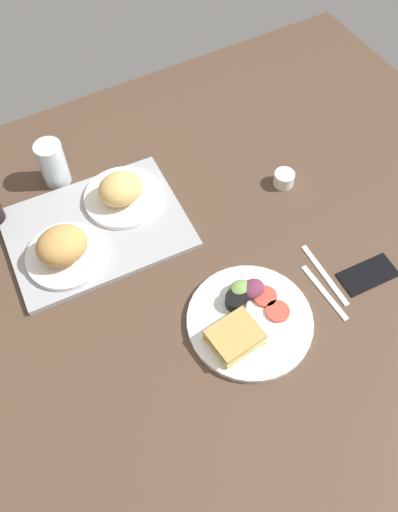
{
  "coord_description": "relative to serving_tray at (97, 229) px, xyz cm",
  "views": [
    {
      "loc": [
        -30.37,
        -55.74,
        108.68
      ],
      "look_at": [
        2.0,
        3.0,
        4.0
      ],
      "focal_mm": 35.98,
      "sensor_mm": 36.0,
      "label": 1
    }
  ],
  "objects": [
    {
      "name": "fork",
      "position": [
        40.8,
        -43.47,
        -0.55
      ],
      "size": [
        1.85,
        17.03,
        0.5
      ],
      "primitive_type": "cube",
      "rotation": [
        0.0,
        0.0,
        1.6
      ],
      "color": "#B7B7BC",
      "rests_on": "ground_plane"
    },
    {
      "name": "bread_plate_far",
      "position": [
        9.61,
        4.49,
        4.3
      ],
      "size": [
        20.82,
        20.82,
        9.31
      ],
      "color": "white",
      "rests_on": "serving_tray"
    },
    {
      "name": "bread_plate_near",
      "position": [
        -10.09,
        -5.2,
        4.81
      ],
      "size": [
        19.77,
        19.77,
        9.85
      ],
      "color": "white",
      "rests_on": "serving_tray"
    },
    {
      "name": "espresso_cup",
      "position": [
        51.26,
        -10.04,
        1.2
      ],
      "size": [
        5.6,
        5.6,
        4.0
      ],
      "primitive_type": "cylinder",
      "color": "silver",
      "rests_on": "ground_plane"
    },
    {
      "name": "plate_with_salad",
      "position": [
        20.14,
        -41.06,
        0.88
      ],
      "size": [
        29.24,
        29.24,
        5.4
      ],
      "color": "white",
      "rests_on": "ground_plane"
    },
    {
      "name": "drinking_glass",
      "position": [
        -2.76,
        21.26,
        5.78
      ],
      "size": [
        7.27,
        7.27,
        13.16
      ],
      "primitive_type": "cylinder",
      "color": "silver",
      "rests_on": "ground_plane"
    },
    {
      "name": "serving_tray",
      "position": [
        0.0,
        0.0,
        0.0
      ],
      "size": [
        46.73,
        35.39,
        1.6
      ],
      "primitive_type": "cube",
      "rotation": [
        0.0,
        0.0,
        -0.05
      ],
      "color": "#9EA0A3",
      "rests_on": "ground_plane"
    },
    {
      "name": "knife",
      "position": [
        43.8,
        -39.47,
        -0.55
      ],
      "size": [
        2.03,
        19.04,
        0.5
      ],
      "primitive_type": "cube",
      "rotation": [
        0.0,
        0.0,
        1.54
      ],
      "color": "#B7B7BC",
      "rests_on": "ground_plane"
    },
    {
      "name": "cell_phone",
      "position": [
        53.06,
        -44.63,
        -0.4
      ],
      "size": [
        14.78,
        7.99,
        0.8
      ],
      "primitive_type": "cube",
      "rotation": [
        0.0,
        0.0,
        -0.06
      ],
      "color": "black",
      "rests_on": "ground_plane"
    },
    {
      "name": "ground_plane",
      "position": [
        16.14,
        -24.95,
        -2.3
      ],
      "size": [
        190.0,
        150.0,
        3.0
      ],
      "primitive_type": "cube",
      "color": "#4C3828"
    }
  ]
}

